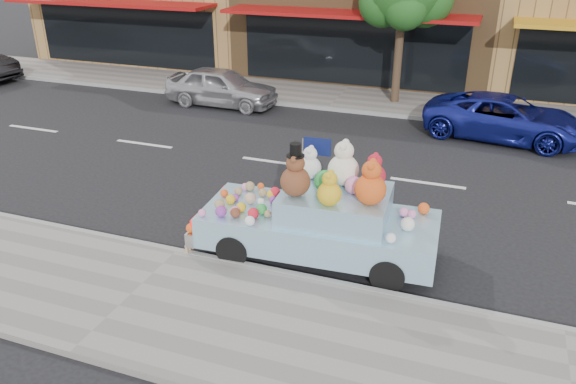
% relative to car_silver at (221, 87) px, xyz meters
% --- Properties ---
extents(ground, '(120.00, 120.00, 0.00)m').
position_rel_car_silver_xyz_m(ground, '(3.63, -4.31, -0.67)').
color(ground, black).
rests_on(ground, ground).
extents(near_sidewalk, '(60.00, 3.00, 0.12)m').
position_rel_car_silver_xyz_m(near_sidewalk, '(3.63, -10.81, -0.61)').
color(near_sidewalk, gray).
rests_on(near_sidewalk, ground).
extents(far_sidewalk, '(60.00, 3.00, 0.12)m').
position_rel_car_silver_xyz_m(far_sidewalk, '(3.63, 2.19, -0.61)').
color(far_sidewalk, gray).
rests_on(far_sidewalk, ground).
extents(near_kerb, '(60.00, 0.12, 0.13)m').
position_rel_car_silver_xyz_m(near_kerb, '(3.63, -9.31, -0.60)').
color(near_kerb, gray).
rests_on(near_kerb, ground).
extents(far_kerb, '(60.00, 0.12, 0.13)m').
position_rel_car_silver_xyz_m(far_kerb, '(3.63, 0.69, -0.60)').
color(far_kerb, gray).
rests_on(far_kerb, ground).
extents(car_silver, '(3.94, 1.66, 1.33)m').
position_rel_car_silver_xyz_m(car_silver, '(0.00, 0.00, 0.00)').
color(car_silver, '#BBBBC0').
rests_on(car_silver, ground).
extents(car_blue, '(4.79, 2.72, 1.26)m').
position_rel_car_silver_xyz_m(car_blue, '(9.26, -0.27, -0.03)').
color(car_blue, navy).
rests_on(car_blue, ground).
extents(art_car, '(4.57, 1.99, 2.32)m').
position_rel_car_silver_xyz_m(art_car, '(6.15, -8.37, 0.14)').
color(art_car, black).
rests_on(art_car, ground).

